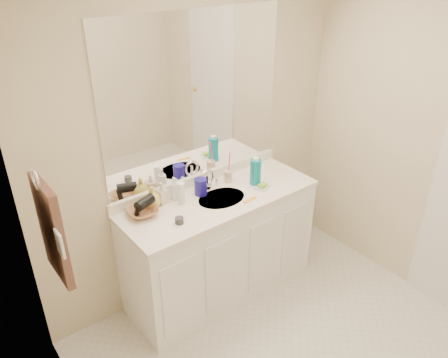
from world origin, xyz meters
name	(u,v)px	position (x,y,z in m)	size (l,w,h in m)	color
wall_back	(197,145)	(0.00, 1.30, 1.20)	(2.60, 0.02, 2.40)	beige
wall_left	(110,340)	(-1.30, 0.00, 1.20)	(0.02, 2.60, 2.40)	beige
vanity_cabinet	(220,247)	(0.00, 1.02, 0.42)	(1.50, 0.55, 0.85)	white
countertop	(220,199)	(0.00, 1.02, 0.86)	(1.52, 0.57, 0.03)	white
backsplash	(199,179)	(0.00, 1.29, 0.92)	(1.52, 0.03, 0.08)	white
sink_basin	(221,199)	(0.00, 1.00, 0.87)	(0.37, 0.37, 0.02)	#BEB6A6
faucet	(207,182)	(0.00, 1.18, 0.94)	(0.02, 0.02, 0.11)	silver
mirror	(196,99)	(0.00, 1.29, 1.56)	(1.48, 0.01, 1.20)	white
blue_mug	(201,187)	(-0.09, 1.14, 0.94)	(0.09, 0.09, 0.13)	navy
tan_cup	(228,176)	(0.19, 1.17, 0.93)	(0.07, 0.07, 0.09)	beige
toothbrush	(229,164)	(0.20, 1.17, 1.03)	(0.01, 0.01, 0.21)	#FA419E
mouthwash_bottle	(256,172)	(0.34, 1.02, 0.98)	(0.09, 0.09, 0.20)	#0B7E8C
soap_dish	(262,188)	(0.33, 0.93, 0.89)	(0.10, 0.08, 0.01)	silver
green_soap	(262,185)	(0.33, 0.93, 0.90)	(0.06, 0.05, 0.02)	#85CF32
orange_comb	(250,200)	(0.14, 0.85, 0.88)	(0.12, 0.03, 0.01)	#FDA71A
dark_jar	(179,220)	(-0.42, 0.92, 0.90)	(0.06, 0.06, 0.04)	#2F3035
extra_white_bottle	(182,193)	(-0.27, 1.12, 0.96)	(0.05, 0.05, 0.16)	white
soap_bottle_white	(175,188)	(-0.28, 1.20, 0.97)	(0.07, 0.07, 0.17)	white
soap_bottle_cream	(162,193)	(-0.38, 1.21, 0.96)	(0.07, 0.07, 0.16)	beige
soap_bottle_yellow	(152,197)	(-0.46, 1.21, 0.96)	(0.12, 0.12, 0.16)	#CCBB4F
wicker_basket	(143,212)	(-0.56, 1.16, 0.91)	(0.21, 0.21, 0.05)	#A66A43
hair_dryer	(145,203)	(-0.54, 1.16, 0.97)	(0.07, 0.07, 0.14)	black
towel_ring	(36,180)	(-1.27, 0.77, 1.55)	(0.11, 0.11, 0.01)	silver
hand_towel	(52,231)	(-1.25, 0.77, 1.25)	(0.04, 0.32, 0.55)	#402A22
switch_plate	(60,244)	(-1.27, 0.57, 1.30)	(0.01, 0.09, 0.13)	white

